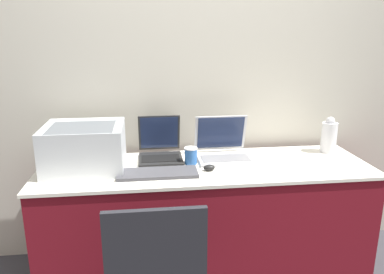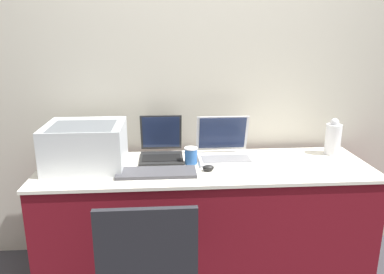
{
  "view_description": "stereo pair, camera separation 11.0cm",
  "coord_description": "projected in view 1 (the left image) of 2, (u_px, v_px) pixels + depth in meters",
  "views": [
    {
      "loc": [
        -0.36,
        -1.87,
        1.6
      ],
      "look_at": [
        -0.08,
        0.34,
        0.97
      ],
      "focal_mm": 35.0,
      "sensor_mm": 36.0,
      "label": 1
    },
    {
      "loc": [
        -0.25,
        -1.88,
        1.6
      ],
      "look_at": [
        -0.08,
        0.34,
        0.97
      ],
      "focal_mm": 35.0,
      "sensor_mm": 36.0,
      "label": 2
    }
  ],
  "objects": [
    {
      "name": "table",
      "position": [
        205.0,
        222.0,
        2.46
      ],
      "size": [
        2.07,
        0.64,
        0.79
      ],
      "color": "maroon",
      "rests_on": "ground_plane"
    },
    {
      "name": "mouse",
      "position": [
        209.0,
        168.0,
        2.26
      ],
      "size": [
        0.07,
        0.05,
        0.04
      ],
      "color": "black",
      "rests_on": "table"
    },
    {
      "name": "chair",
      "position": [
        156.0,
        269.0,
        1.76
      ],
      "size": [
        0.44,
        0.41,
        0.89
      ],
      "color": "black",
      "rests_on": "ground_plane"
    },
    {
      "name": "printer",
      "position": [
        84.0,
        145.0,
        2.26
      ],
      "size": [
        0.47,
        0.42,
        0.27
      ],
      "color": "#B2B7BC",
      "rests_on": "table"
    },
    {
      "name": "external_keyboard",
      "position": [
        158.0,
        173.0,
        2.19
      ],
      "size": [
        0.47,
        0.18,
        0.02
      ],
      "color": "#3D3D42",
      "rests_on": "table"
    },
    {
      "name": "coffee_cup",
      "position": [
        191.0,
        156.0,
        2.37
      ],
      "size": [
        0.08,
        0.08,
        0.11
      ],
      "color": "#285699",
      "rests_on": "table"
    },
    {
      "name": "laptop_left",
      "position": [
        160.0,
        149.0,
        2.48
      ],
      "size": [
        0.28,
        0.33,
        0.27
      ],
      "color": "black",
      "rests_on": "table"
    },
    {
      "name": "wall_back",
      "position": [
        197.0,
        76.0,
        2.61
      ],
      "size": [
        8.0,
        0.05,
        2.6
      ],
      "color": "#B7B2A3",
      "rests_on": "ground_plane"
    },
    {
      "name": "laptop_right",
      "position": [
        223.0,
        149.0,
        2.49
      ],
      "size": [
        0.35,
        0.33,
        0.27
      ],
      "color": "#B7B7BC",
      "rests_on": "table"
    },
    {
      "name": "metal_pitcher",
      "position": [
        329.0,
        136.0,
        2.59
      ],
      "size": [
        0.11,
        0.11,
        0.25
      ],
      "color": "silver",
      "rests_on": "table"
    }
  ]
}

